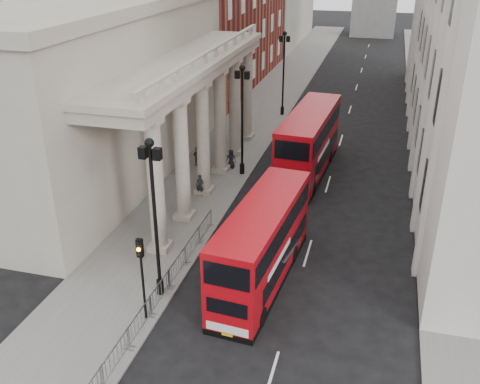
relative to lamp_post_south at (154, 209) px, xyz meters
The scene contains 15 objects.
ground 6.36m from the lamp_post_south, 81.47° to the right, with size 260.00×260.00×0.00m, color black.
sidewalk_west 26.56m from the lamp_post_south, 95.27° to the left, with size 6.00×140.00×0.12m, color slate.
sidewalk_east 29.97m from the lamp_post_south, 61.53° to the left, with size 3.00×140.00×0.12m, color slate.
kerb 26.45m from the lamp_post_south, 88.79° to the left, with size 0.20×140.00×0.14m, color slate.
portico_building 17.18m from the lamp_post_south, 125.27° to the left, with size 9.00×28.00×12.00m, color gray.
lamp_post_south is the anchor object (origin of this frame).
lamp_post_mid 16.00m from the lamp_post_south, 90.00° to the left, with size 1.05×0.44×8.32m.
lamp_post_north 32.00m from the lamp_post_south, 90.00° to the left, with size 1.05×0.44×8.32m.
traffic_light 2.71m from the lamp_post_south, 87.16° to the right, with size 0.28×0.33×4.30m.
crowd_barriers 4.60m from the lamp_post_south, 81.98° to the right, with size 0.50×18.75×1.10m.
bus_near 5.95m from the lamp_post_south, 29.79° to the left, with size 3.28×10.30×4.37m.
bus_far 18.52m from the lamp_post_south, 74.92° to the left, with size 3.45×11.47×4.88m.
pedestrian_a 12.24m from the lamp_post_south, 99.05° to the left, with size 0.57×0.37×1.55m, color black.
pedestrian_b 17.61m from the lamp_post_south, 103.01° to the left, with size 0.76×0.59×1.57m, color black.
pedestrian_c 17.29m from the lamp_post_south, 93.74° to the left, with size 0.76×0.50×1.56m, color black.
Camera 1 is at (9.13, -16.51, 16.31)m, focal length 40.00 mm.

